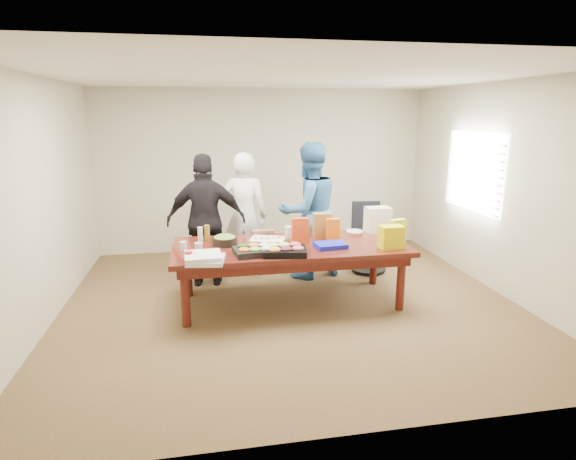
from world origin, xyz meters
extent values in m
cube|color=#47301E|center=(0.00, 0.00, -0.01)|extent=(5.50, 5.00, 0.02)
cube|color=white|center=(0.00, 0.00, 2.71)|extent=(5.50, 5.00, 0.02)
cube|color=beige|center=(0.00, 2.50, 1.35)|extent=(5.50, 0.04, 2.70)
cube|color=beige|center=(0.00, -2.50, 1.35)|extent=(5.50, 0.04, 2.70)
cube|color=beige|center=(-2.75, 0.00, 1.35)|extent=(0.04, 5.00, 2.70)
cube|color=beige|center=(2.75, 0.00, 1.35)|extent=(0.04, 5.00, 2.70)
cube|color=white|center=(2.72, 0.60, 1.50)|extent=(0.03, 1.40, 1.10)
cube|color=beige|center=(2.68, 0.60, 1.50)|extent=(0.04, 1.36, 1.00)
cube|color=#4C1C0F|center=(0.00, 0.00, 0.38)|extent=(2.80, 1.20, 0.75)
cube|color=black|center=(1.36, 0.94, 0.49)|extent=(0.55, 0.55, 0.99)
imported|color=white|center=(-0.45, 1.09, 0.89)|extent=(0.74, 0.59, 1.79)
imported|color=#3167A0|center=(0.44, 0.93, 0.96)|extent=(1.11, 0.98, 1.92)
imported|color=black|center=(-0.99, 0.85, 0.90)|extent=(1.08, 0.50, 1.79)
cube|color=black|center=(-0.47, -0.31, 0.78)|extent=(0.49, 0.41, 0.07)
cube|color=black|center=(-0.13, -0.38, 0.79)|extent=(0.53, 0.45, 0.07)
cube|color=silver|center=(-0.27, 0.07, 0.79)|extent=(0.48, 0.42, 0.07)
cylinder|color=black|center=(-0.78, 0.13, 0.80)|extent=(0.31, 0.31, 0.10)
cube|color=#141BAC|center=(0.45, -0.21, 0.78)|extent=(0.38, 0.30, 0.05)
cube|color=#C94317|center=(0.14, 0.11, 0.90)|extent=(0.21, 0.09, 0.30)
cube|color=#ECF937|center=(1.30, -0.16, 0.90)|extent=(0.21, 0.12, 0.30)
cube|color=orange|center=(0.58, 0.17, 0.88)|extent=(0.18, 0.10, 0.26)
cylinder|color=silver|center=(0.04, 0.32, 0.82)|extent=(0.12, 0.12, 0.15)
cylinder|color=#D5C504|center=(0.31, 0.39, 0.83)|extent=(0.07, 0.07, 0.15)
cylinder|color=brown|center=(-0.99, 0.30, 0.86)|extent=(0.08, 0.08, 0.21)
cylinder|color=silver|center=(-1.07, 0.29, 0.85)|extent=(0.08, 0.08, 0.19)
cube|color=#ECA310|center=(0.63, 0.49, 0.79)|extent=(0.30, 0.27, 0.09)
cube|color=brown|center=(-0.29, 0.34, 0.81)|extent=(0.28, 0.12, 0.11)
cube|color=olive|center=(0.48, 0.31, 0.90)|extent=(0.23, 0.14, 0.30)
cylinder|color=#A71C1A|center=(-1.19, -0.46, 0.81)|extent=(0.10, 0.10, 0.11)
cylinder|color=silver|center=(-1.09, -0.15, 0.81)|extent=(0.10, 0.10, 0.12)
cylinder|color=silver|center=(-1.26, -0.02, 0.80)|extent=(0.09, 0.09, 0.10)
cube|color=silver|center=(-1.01, -0.51, 0.77)|extent=(0.43, 0.43, 0.04)
cube|color=silver|center=(-1.04, -0.50, 0.82)|extent=(0.40, 0.40, 0.04)
cylinder|color=white|center=(0.97, 0.46, 0.76)|extent=(0.28, 0.28, 0.01)
cylinder|color=white|center=(0.60, 0.52, 0.76)|extent=(0.23, 0.23, 0.01)
cylinder|color=#F9E0BD|center=(0.55, 0.32, 0.78)|extent=(0.18, 0.18, 0.06)
cylinder|color=silver|center=(-0.26, 0.44, 0.78)|extent=(0.17, 0.17, 0.06)
cube|color=white|center=(1.26, 0.40, 0.92)|extent=(0.32, 0.23, 0.34)
cube|color=yellow|center=(1.14, -0.36, 0.88)|extent=(0.27, 0.20, 0.27)
camera|label=1|loc=(-0.99, -5.28, 2.28)|focal=28.80mm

